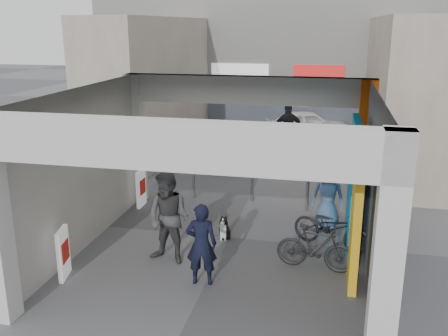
% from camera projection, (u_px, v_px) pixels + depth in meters
% --- Properties ---
extents(ground, '(90.00, 90.00, 0.00)m').
position_uv_depth(ground, '(229.00, 237.00, 11.54)').
color(ground, '#5D5E63').
rests_on(ground, ground).
extents(arcade_canopy, '(6.40, 6.45, 6.40)m').
position_uv_depth(arcade_canopy, '(247.00, 151.00, 10.02)').
color(arcade_canopy, beige).
rests_on(arcade_canopy, ground).
extents(far_building, '(18.00, 4.08, 8.00)m').
position_uv_depth(far_building, '(289.00, 41.00, 23.57)').
color(far_building, silver).
rests_on(far_building, ground).
extents(plaza_bldg_left, '(2.00, 9.00, 5.00)m').
position_uv_depth(plaza_bldg_left, '(153.00, 86.00, 18.81)').
color(plaza_bldg_left, '#B5AB96').
rests_on(plaza_bldg_left, ground).
extents(plaza_bldg_right, '(2.00, 9.00, 5.00)m').
position_uv_depth(plaza_bldg_right, '(403.00, 93.00, 16.97)').
color(plaza_bldg_right, '#B5AB96').
rests_on(plaza_bldg_right, ground).
extents(bollard_left, '(0.09, 0.09, 0.95)m').
position_uv_depth(bollard_left, '(194.00, 182.00, 14.06)').
color(bollard_left, gray).
rests_on(bollard_left, ground).
extents(bollard_center, '(0.09, 0.09, 0.93)m').
position_uv_depth(bollard_center, '(252.00, 185.00, 13.81)').
color(bollard_center, gray).
rests_on(bollard_center, ground).
extents(bollard_right, '(0.09, 0.09, 0.93)m').
position_uv_depth(bollard_right, '(307.00, 193.00, 13.15)').
color(bollard_right, gray).
rests_on(bollard_right, ground).
extents(advert_board_near, '(0.20, 0.55, 1.00)m').
position_uv_depth(advert_board_near, '(63.00, 253.00, 9.60)').
color(advert_board_near, white).
rests_on(advert_board_near, ground).
extents(advert_board_far, '(0.11, 0.55, 1.00)m').
position_uv_depth(advert_board_far, '(141.00, 188.00, 13.42)').
color(advert_board_far, white).
rests_on(advert_board_far, ground).
extents(cafe_set, '(1.31, 1.06, 0.79)m').
position_uv_depth(cafe_set, '(231.00, 163.00, 16.70)').
color(cafe_set, '#96969A').
rests_on(cafe_set, ground).
extents(produce_stand, '(1.06, 0.58, 0.70)m').
position_uv_depth(produce_stand, '(201.00, 158.00, 17.26)').
color(produce_stand, black).
rests_on(produce_stand, ground).
extents(crate_stack, '(0.53, 0.47, 0.56)m').
position_uv_depth(crate_stack, '(280.00, 149.00, 18.58)').
color(crate_stack, '#17531F').
rests_on(crate_stack, ground).
extents(border_collie, '(0.22, 0.43, 0.59)m').
position_uv_depth(border_collie, '(224.00, 229.00, 11.40)').
color(border_collie, black).
rests_on(border_collie, ground).
extents(man_with_dog, '(0.64, 0.47, 1.60)m').
position_uv_depth(man_with_dog, '(201.00, 244.00, 9.30)').
color(man_with_dog, black).
rests_on(man_with_dog, ground).
extents(man_back_turned, '(1.07, 0.92, 1.93)m').
position_uv_depth(man_back_turned, '(169.00, 218.00, 10.11)').
color(man_back_turned, '#424345').
rests_on(man_back_turned, ground).
extents(man_elderly, '(0.80, 0.56, 1.57)m').
position_uv_depth(man_elderly, '(328.00, 196.00, 11.93)').
color(man_elderly, '#506F9D').
rests_on(man_elderly, ground).
extents(man_crates, '(1.25, 0.78, 1.98)m').
position_uv_depth(man_crates, '(288.00, 129.00, 18.52)').
color(man_crates, black).
rests_on(man_crates, ground).
extents(bicycle_front, '(1.89, 1.28, 0.94)m').
position_uv_depth(bicycle_front, '(332.00, 228.00, 10.90)').
color(bicycle_front, black).
rests_on(bicycle_front, ground).
extents(bicycle_rear, '(1.61, 0.66, 0.94)m').
position_uv_depth(bicycle_rear, '(315.00, 248.00, 9.93)').
color(bicycle_rear, black).
rests_on(bicycle_rear, ground).
extents(white_van, '(3.86, 2.76, 1.22)m').
position_uv_depth(white_van, '(307.00, 124.00, 21.44)').
color(white_van, white).
rests_on(white_van, ground).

